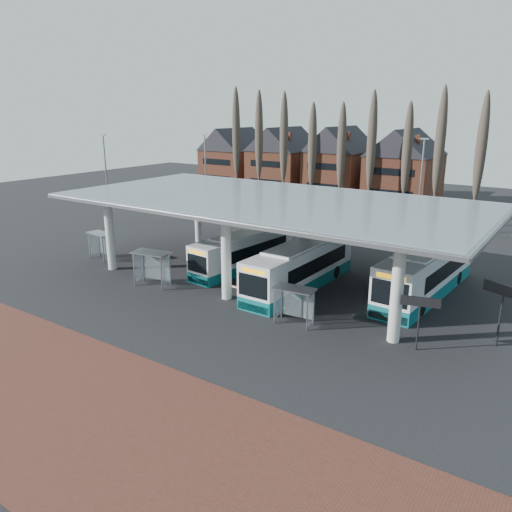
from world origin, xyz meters
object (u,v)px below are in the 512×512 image
Objects in this scene: bus_1 at (245,252)px; shelter_1 at (153,261)px; shelter_0 at (102,240)px; bus_2 at (301,267)px; shelter_2 at (295,297)px; bus_3 at (426,272)px.

bus_1 is 3.61× the size of shelter_1.
shelter_0 is at bearing -153.02° from bus_1.
bus_2 is 18.52m from shelter_0.
shelter_1 is 12.35m from shelter_2.
bus_2 is at bearing -151.81° from bus_3.
shelter_0 is (-26.31, -7.12, 0.05)m from bus_3.
bus_3 is 10.99m from shelter_2.
bus_3 is at bearing 21.24° from shelter_0.
bus_3 reaches higher than shelter_2.
shelter_2 is at bearing -11.21° from shelter_1.
shelter_0 is at bearing -161.36° from bus_3.
bus_2 reaches higher than shelter_0.
shelter_2 is (2.95, -5.97, 0.12)m from bus_2.
shelter_1 is (-3.22, -7.33, 0.49)m from bus_1.
bus_2 is (6.19, -1.48, 0.17)m from bus_1.
shelter_2 is (-5.16, -9.70, 0.04)m from bus_3.
bus_1 reaches higher than shelter_1.
shelter_0 reaches higher than shelter_2.
bus_3 is at bearing 25.43° from bus_2.
shelter_1 is at bearing -147.40° from bus_2.
shelter_2 is (9.13, -7.45, 0.29)m from bus_1.
bus_1 is 11.79m from shelter_2.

